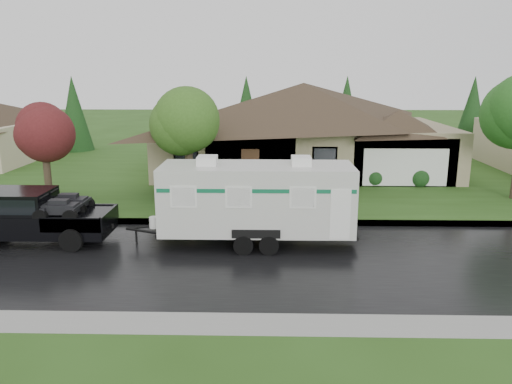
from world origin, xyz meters
TOP-DOWN VIEW (x-y plane):
  - ground at (0.00, 0.00)m, footprint 140.00×140.00m
  - road at (0.00, -2.00)m, footprint 140.00×8.00m
  - curb at (0.00, 2.25)m, footprint 140.00×0.50m
  - lawn at (0.00, 15.00)m, footprint 140.00×26.00m
  - house_main at (2.29, 13.84)m, footprint 19.44×10.80m
  - tree_left_green at (-4.17, 5.87)m, footprint 3.41×3.41m
  - tree_red at (-11.31, 5.81)m, footprint 2.92×2.92m
  - shrub_row at (2.00, 9.30)m, footprint 13.60×1.00m
  - pickup_truck at (-9.48, -0.30)m, footprint 6.12×2.33m
  - travel_trailer at (-0.67, -0.30)m, footprint 7.55×2.65m

SIDE VIEW (x-z plane):
  - ground at x=0.00m, z-range 0.00..0.00m
  - road at x=0.00m, z-range 0.00..0.01m
  - curb at x=0.00m, z-range 0.00..0.15m
  - lawn at x=0.00m, z-range 0.00..0.15m
  - shrub_row at x=2.00m, z-range 0.15..1.15m
  - pickup_truck at x=-9.48m, z-range 0.07..2.11m
  - travel_trailer at x=-0.67m, z-range 0.10..3.49m
  - tree_red at x=-11.31m, z-range 1.08..5.92m
  - house_main at x=2.29m, z-range 0.14..7.04m
  - tree_left_green at x=-4.17m, z-range 1.24..6.88m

